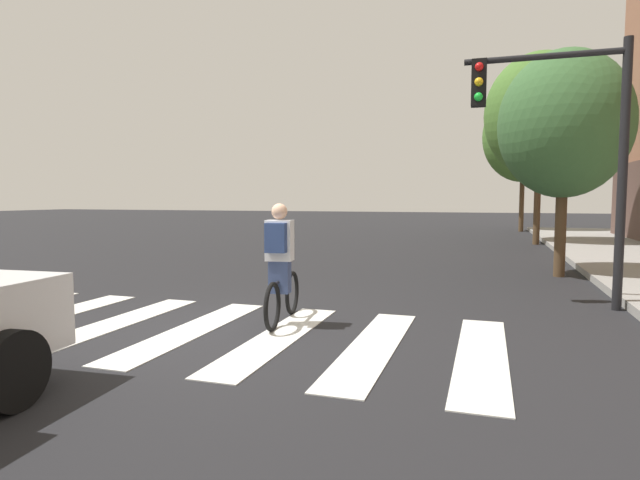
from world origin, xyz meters
The scene contains 7 objects.
ground_plane centered at (0.00, 0.00, 0.00)m, with size 120.00×120.00×0.00m, color black.
crosswalk_stripes centered at (-0.34, 0.00, 0.01)m, with size 7.95×3.39×0.01m.
cyclist centered at (0.66, 0.68, 0.84)m, with size 0.38×1.71×1.69m.
traffic_light_near centered at (4.53, 3.15, 2.86)m, with size 2.47×0.28×4.20m.
street_tree_near centered at (4.95, 6.71, 3.37)m, with size 2.81×2.81×5.00m.
street_tree_mid centered at (5.16, 15.31, 4.84)m, with size 4.03×4.03×7.16m.
street_tree_far centered at (5.08, 23.34, 4.96)m, with size 4.12×4.12×7.34m.
Camera 1 is at (3.38, -6.00, 1.76)m, focal length 29.33 mm.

